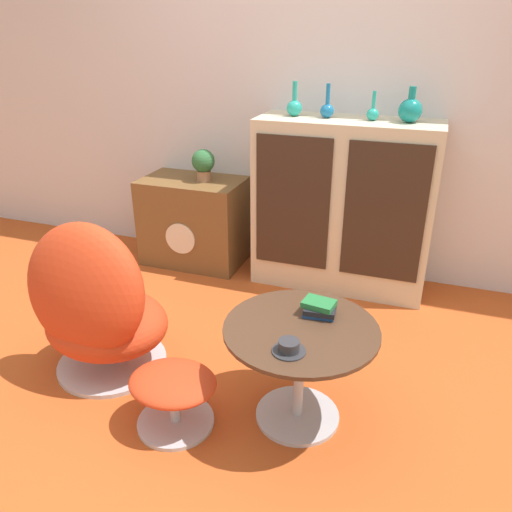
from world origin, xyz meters
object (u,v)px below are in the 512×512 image
potted_plant (203,163)px  teacup (289,347)px  vase_rightmost (410,110)px  egg_chair (97,309)px  vase_inner_right (373,113)px  tv_console (194,221)px  ottoman (173,390)px  vase_leftmost (294,107)px  book_stack (319,308)px  vase_inner_left (327,109)px  sideboard (343,206)px  coffee_table (300,355)px

potted_plant → teacup: bearing=-55.3°
vase_rightmost → teacup: (-0.26, -1.58, -0.69)m
egg_chair → vase_inner_right: (1.08, 1.40, 0.79)m
tv_console → potted_plant: (0.10, 0.00, 0.45)m
ottoman → egg_chair: bearing=157.5°
vase_leftmost → book_stack: 1.51m
tv_console → ottoman: tv_console is taller
tv_console → book_stack: tv_console is taller
tv_console → teacup: (1.18, -1.57, 0.19)m
ottoman → teacup: bearing=4.8°
tv_console → vase_inner_left: size_ratio=3.59×
sideboard → vase_leftmost: 0.71m
sideboard → coffee_table: size_ratio=1.72×
egg_chair → tv_console: bearing=96.1°
vase_inner_left → vase_inner_right: size_ratio=1.19×
egg_chair → book_stack: egg_chair is taller
book_stack → sideboard: bearing=96.2°
vase_leftmost → vase_inner_right: bearing=0.0°
teacup → tv_console: bearing=127.1°
ottoman → vase_inner_left: 1.92m
ottoman → coffee_table: size_ratio=0.59×
book_stack → vase_leftmost: bearing=111.1°
egg_chair → vase_leftmost: bearing=67.1°
vase_leftmost → tv_console: bearing=-179.0°
tv_console → egg_chair: 1.40m
coffee_table → book_stack: (0.05, 0.12, 0.18)m
tv_console → potted_plant: size_ratio=3.26×
vase_leftmost → vase_rightmost: bearing=0.0°
egg_chair → coffee_table: (1.03, 0.01, -0.03)m
sideboard → vase_rightmost: 0.72m
ottoman → vase_inner_right: size_ratio=2.29×
book_stack → vase_inner_left: bearing=102.4°
sideboard → vase_rightmost: (0.35, 0.00, 0.63)m
vase_leftmost → ottoman: bearing=-92.3°
egg_chair → vase_inner_right: vase_inner_right is taller
egg_chair → vase_inner_right: 1.94m
egg_chair → coffee_table: size_ratio=1.29×
tv_console → vase_inner_right: 1.49m
potted_plant → ottoman: bearing=-70.2°
tv_console → teacup: 1.97m
egg_chair → vase_rightmost: bearing=47.3°
egg_chair → vase_inner_left: (0.80, 1.40, 0.80)m
sideboard → book_stack: bearing=-83.8°
tv_console → vase_leftmost: 1.14m
vase_leftmost → coffee_table: bearing=-72.4°
sideboard → vase_inner_right: size_ratio=6.65×
tv_console → vase_leftmost: bearing=1.0°
teacup → vase_inner_right: bearing=88.3°
tv_console → vase_rightmost: size_ratio=3.57×
vase_inner_left → teacup: vase_inner_left is taller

